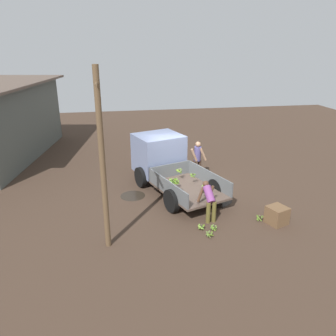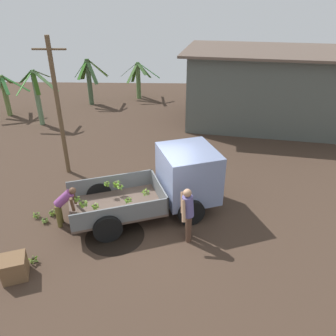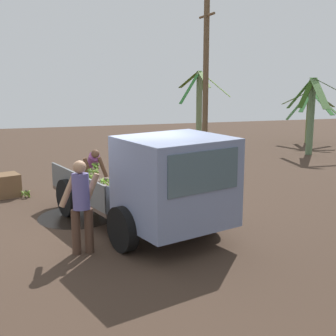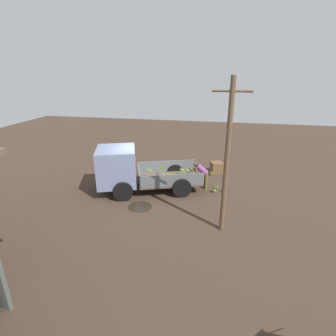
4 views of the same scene
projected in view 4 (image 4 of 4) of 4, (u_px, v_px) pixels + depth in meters
name	position (u px, v px, depth m)	size (l,w,h in m)	color
ground	(147.00, 186.00, 12.72)	(36.00, 36.00, 0.00)	#413024
mud_patch_0	(171.00, 181.00, 13.37)	(1.76, 1.76, 0.01)	black
mud_patch_1	(140.00, 207.00, 10.81)	(0.98, 0.98, 0.01)	black
cargo_truck	(125.00, 169.00, 11.90)	(5.02, 3.34, 2.06)	brown
utility_pole	(227.00, 158.00, 8.37)	(1.18, 0.16, 5.17)	brown
person_foreground_visitor	(131.00, 160.00, 13.48)	(0.41, 0.76, 1.70)	#4B3226
person_worker_loading	(202.00, 173.00, 12.32)	(0.72, 0.64, 1.30)	brown
banana_bunch_on_ground_0	(216.00, 187.00, 12.39)	(0.22, 0.23, 0.19)	#423C2B
banana_bunch_on_ground_1	(211.00, 173.00, 14.03)	(0.27, 0.25, 0.21)	#48412F
banana_bunch_on_ground_2	(224.00, 190.00, 12.09)	(0.24, 0.24, 0.20)	brown
banana_bunch_on_ground_3	(214.00, 190.00, 12.05)	(0.26, 0.26, 0.21)	#463F2D
wooden_crate_0	(216.00, 167.00, 14.36)	(0.59, 0.59, 0.59)	brown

